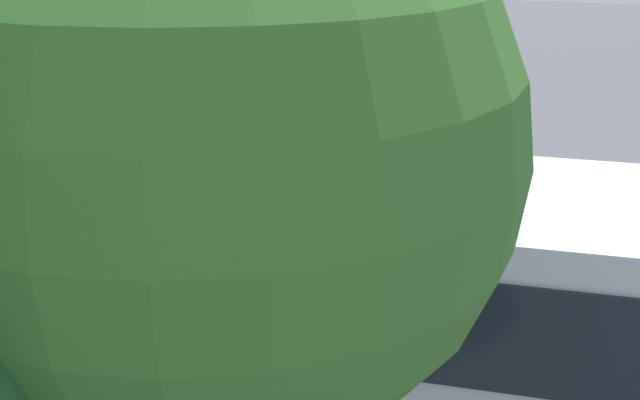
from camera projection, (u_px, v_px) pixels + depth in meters
name	position (u px, v px, depth m)	size (l,w,h in m)	color
ground_plane	(390.00, 281.00, 13.08)	(80.00, 80.00, 0.00)	#424247
tour_bus	(306.00, 319.00, 8.56)	(10.88, 2.87, 3.25)	silver
spectator_far_left	(431.00, 271.00, 10.93)	(0.57, 0.39, 1.82)	#473823
spectator_left	(337.00, 258.00, 11.57)	(0.58, 0.36, 1.66)	#473823
spectator_centre	(248.00, 250.00, 11.63)	(0.58, 0.34, 1.79)	#473823
parked_motorcycle_silver	(431.00, 335.00, 10.54)	(2.05, 0.58, 0.99)	black
stunt_motorcycle	(248.00, 147.00, 16.52)	(1.92, 0.63, 1.85)	black
traffic_cone	(324.00, 185.00, 16.58)	(0.34, 0.34, 0.63)	orange
tree_left	(213.00, 108.00, 3.48)	(2.73, 2.73, 6.60)	#51381E
bay_line_b	(618.00, 283.00, 13.03)	(0.25, 4.24, 0.01)	white
bay_line_c	(446.00, 263.00, 13.75)	(0.26, 4.44, 0.01)	white
bay_line_d	(291.00, 244.00, 14.47)	(0.26, 4.46, 0.01)	white
bay_line_e	(150.00, 228.00, 15.19)	(0.24, 3.77, 0.01)	white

